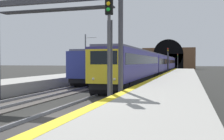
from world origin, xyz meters
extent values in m
plane|color=black|center=(0.00, 0.00, 0.00)|extent=(320.00, 320.00, 0.00)
cube|color=#9E9B93|center=(0.00, -4.41, 0.47)|extent=(112.00, 4.47, 0.95)
cube|color=yellow|center=(0.00, -2.43, 0.95)|extent=(112.00, 0.50, 0.01)
cube|color=#383533|center=(0.00, 0.00, 0.03)|extent=(160.00, 2.63, 0.06)
cube|color=gray|center=(0.00, 0.72, 0.14)|extent=(160.00, 0.07, 0.15)
cube|color=gray|center=(0.00, -0.72, 0.14)|extent=(160.00, 0.07, 0.15)
cube|color=navy|center=(17.28, 0.00, 2.34)|extent=(20.45, 2.86, 2.65)
cube|color=black|center=(17.28, 0.00, 2.80)|extent=(19.64, 2.89, 0.85)
cube|color=slate|center=(17.28, 0.00, 3.77)|extent=(19.84, 2.43, 0.20)
cube|color=black|center=(17.28, 0.00, 0.82)|extent=(20.04, 2.52, 0.53)
cylinder|color=black|center=(8.00, 0.00, 0.48)|extent=(0.97, 2.63, 0.97)
cylinder|color=black|center=(9.80, 0.00, 0.48)|extent=(0.97, 2.63, 0.97)
cylinder|color=black|center=(24.76, 0.00, 0.48)|extent=(0.97, 2.63, 0.97)
cylinder|color=black|center=(26.56, 0.00, 0.48)|extent=(0.97, 2.63, 0.97)
cube|color=yellow|center=(7.01, 0.00, 2.24)|extent=(0.12, 2.74, 2.45)
cube|color=black|center=(6.96, 0.00, 2.87)|extent=(0.04, 2.00, 0.95)
sphere|color=#F2EACC|center=(6.95, -0.79, 1.37)|extent=(0.20, 0.20, 0.20)
sphere|color=#F2EACC|center=(6.95, 0.78, 1.37)|extent=(0.20, 0.20, 0.20)
cube|color=navy|center=(38.35, 0.00, 2.34)|extent=(20.45, 2.86, 2.65)
cube|color=black|center=(38.35, 0.00, 2.65)|extent=(19.64, 2.89, 0.92)
cube|color=slate|center=(38.35, 0.00, 3.77)|extent=(19.84, 2.43, 0.20)
cube|color=black|center=(38.35, 0.00, 0.82)|extent=(20.04, 2.52, 0.53)
cylinder|color=black|center=(29.53, 0.00, 0.48)|extent=(0.97, 2.63, 0.97)
cylinder|color=black|center=(31.33, 0.00, 0.48)|extent=(0.97, 2.63, 0.97)
cylinder|color=black|center=(45.37, 0.00, 0.48)|extent=(0.97, 2.63, 0.97)
cylinder|color=black|center=(47.17, 0.00, 0.48)|extent=(0.97, 2.63, 0.97)
cube|color=navy|center=(59.42, 0.00, 2.34)|extent=(20.45, 2.86, 2.65)
cube|color=black|center=(59.42, 0.00, 2.65)|extent=(19.64, 2.89, 0.79)
cube|color=slate|center=(59.42, 0.00, 3.77)|extent=(19.84, 2.43, 0.20)
cube|color=black|center=(59.42, 0.00, 0.82)|extent=(20.04, 2.52, 0.53)
cylinder|color=black|center=(50.65, 0.00, 0.48)|extent=(0.97, 2.63, 0.97)
cylinder|color=black|center=(52.45, 0.00, 0.48)|extent=(0.97, 2.63, 0.97)
cylinder|color=black|center=(66.38, 0.00, 0.48)|extent=(0.97, 2.63, 0.97)
cylinder|color=black|center=(68.18, 0.00, 0.48)|extent=(0.97, 2.63, 0.97)
cube|color=navy|center=(22.43, 4.51, 2.29)|extent=(19.81, 3.19, 2.65)
cube|color=black|center=(22.43, 4.51, 2.71)|extent=(19.02, 3.20, 0.81)
cube|color=slate|center=(22.43, 4.51, 3.72)|extent=(19.21, 2.76, 0.20)
cube|color=black|center=(22.43, 4.51, 0.78)|extent=(19.41, 2.85, 0.51)
cylinder|color=black|center=(31.18, 4.69, 0.46)|extent=(0.97, 2.57, 0.91)
cylinder|color=black|center=(29.38, 4.66, 0.46)|extent=(0.97, 2.57, 0.91)
cylinder|color=black|center=(15.49, 4.36, 0.46)|extent=(0.97, 2.57, 0.91)
cylinder|color=black|center=(13.69, 4.33, 0.46)|extent=(0.97, 2.57, 0.91)
cube|color=yellow|center=(32.35, 4.72, 2.15)|extent=(0.18, 2.66, 2.37)
cube|color=black|center=(32.40, 4.72, 2.82)|extent=(0.08, 1.94, 0.96)
sphere|color=#F2EACC|center=(32.39, 5.48, 1.31)|extent=(0.20, 0.20, 0.20)
sphere|color=#F2EACC|center=(32.43, 3.96, 1.31)|extent=(0.20, 0.20, 0.20)
cube|color=navy|center=(42.71, 4.51, 2.29)|extent=(19.81, 3.19, 2.65)
cube|color=black|center=(42.71, 4.51, 2.75)|extent=(19.02, 3.20, 0.81)
cube|color=slate|center=(42.71, 4.51, 3.72)|extent=(19.21, 2.76, 0.20)
cube|color=black|center=(42.71, 4.51, 0.78)|extent=(19.41, 2.85, 0.51)
cylinder|color=black|center=(51.64, 4.70, 0.46)|extent=(0.97, 2.57, 0.91)
cylinder|color=black|center=(49.84, 4.66, 0.46)|extent=(0.97, 2.57, 0.91)
cylinder|color=black|center=(35.57, 4.36, 0.46)|extent=(0.97, 2.57, 0.91)
cylinder|color=black|center=(33.77, 4.32, 0.46)|extent=(0.97, 2.57, 0.91)
cube|color=black|center=(42.71, 4.51, 4.27)|extent=(1.33, 1.69, 0.90)
cylinder|color=#4C4C54|center=(2.39, -1.81, 2.50)|extent=(0.16, 0.16, 4.99)
cube|color=black|center=(2.39, -1.81, 5.52)|extent=(0.20, 0.38, 1.05)
cube|color=#4C4C54|center=(2.53, -1.81, 2.50)|extent=(0.04, 0.28, 4.49)
sphere|color=yellow|center=(2.26, -1.81, 5.54)|extent=(0.20, 0.20, 0.20)
sphere|color=green|center=(2.26, -1.81, 5.24)|extent=(0.20, 0.20, 0.20)
cylinder|color=#38383D|center=(39.34, -1.81, 2.23)|extent=(0.16, 0.16, 4.46)
cube|color=black|center=(39.34, -1.81, 4.84)|extent=(0.20, 0.38, 0.75)
cube|color=#38383D|center=(39.48, -1.81, 2.23)|extent=(0.04, 0.28, 4.02)
sphere|color=red|center=(39.21, -1.81, 5.01)|extent=(0.20, 0.20, 0.20)
sphere|color=yellow|center=(39.21, -1.81, 4.71)|extent=(0.20, 0.20, 0.20)
cylinder|color=#38383D|center=(78.65, -1.81, 2.13)|extent=(0.16, 0.16, 4.26)
cube|color=black|center=(78.65, -1.81, 4.79)|extent=(0.20, 0.38, 1.05)
cube|color=#38383D|center=(78.79, -1.81, 2.13)|extent=(0.04, 0.28, 3.83)
sphere|color=red|center=(78.52, -1.81, 5.11)|extent=(0.20, 0.20, 0.20)
sphere|color=yellow|center=(78.52, -1.81, 4.81)|extent=(0.20, 0.20, 0.20)
sphere|color=green|center=(78.52, -1.81, 4.51)|extent=(0.20, 0.20, 0.20)
cylinder|color=#3F3F47|center=(4.11, -1.98, 3.11)|extent=(0.28, 0.28, 6.23)
cube|color=#3F3F47|center=(4.11, 2.26, 6.40)|extent=(0.36, 8.74, 0.35)
cube|color=#2D2D33|center=(4.11, 2.26, 5.78)|extent=(0.70, 7.62, 0.08)
cube|color=brown|center=(92.20, 2.26, 3.98)|extent=(2.68, 19.79, 7.96)
cube|color=black|center=(90.81, 2.26, 2.79)|extent=(0.12, 11.09, 5.57)
cylinder|color=black|center=(90.81, 2.26, 5.57)|extent=(0.12, 11.09, 11.09)
cylinder|color=#595B60|center=(31.81, 11.55, 3.67)|extent=(0.22, 0.22, 7.33)
cylinder|color=#595B60|center=(31.81, 10.53, 6.73)|extent=(0.08, 2.04, 0.08)
camera|label=1|loc=(-10.64, -5.84, 2.57)|focal=42.41mm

